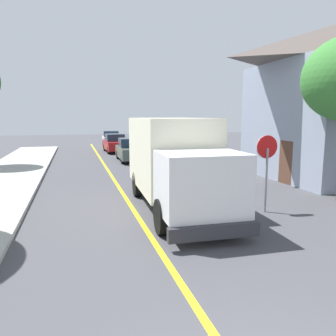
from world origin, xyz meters
TOP-DOWN VIEW (x-y plane):
  - centre_line_yellow at (0.00, 10.00)m, footprint 0.16×56.00m
  - box_truck at (1.50, 8.77)m, footprint 2.66×7.26m
  - parked_car_near at (2.54, 15.26)m, footprint 1.93×4.45m
  - parked_car_mid at (2.08, 21.68)m, footprint 1.86×4.42m
  - parked_car_far at (1.70, 28.10)m, footprint 1.93×4.45m
  - parked_car_furthest at (2.05, 34.70)m, footprint 1.97×4.47m
  - stop_sign at (4.32, 7.36)m, footprint 0.80×0.10m

SIDE VIEW (x-z plane):
  - centre_line_yellow at x=0.00m, z-range 0.00..0.01m
  - parked_car_near at x=2.54m, z-range -0.04..1.63m
  - parked_car_mid at x=2.08m, z-range -0.04..1.63m
  - parked_car_far at x=1.70m, z-range -0.04..1.63m
  - parked_car_furthest at x=2.05m, z-range -0.04..1.63m
  - box_truck at x=1.50m, z-range 0.17..3.37m
  - stop_sign at x=4.32m, z-range 0.53..3.18m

